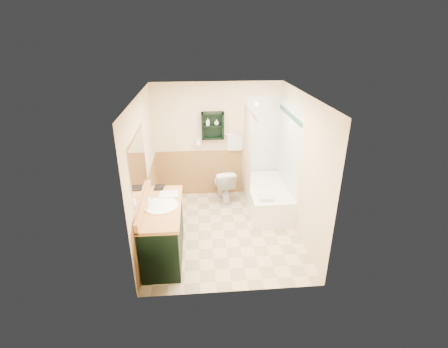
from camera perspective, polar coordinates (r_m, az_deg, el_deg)
floor at (r=5.93m, az=-0.06°, el=-9.86°), size 3.00×3.00×0.00m
back_wall at (r=6.77m, az=-1.17°, el=5.90°), size 2.60×0.04×2.40m
left_wall at (r=5.41m, az=-14.13°, el=0.38°), size 0.04×3.00×2.40m
right_wall at (r=5.61m, az=13.49°, el=1.31°), size 0.04×3.00×2.40m
ceiling at (r=5.00m, az=-0.07°, el=13.85°), size 2.60×3.00×0.04m
wainscot_left at (r=5.71m, az=-13.08°, el=-6.05°), size 2.98×2.98×1.00m
wainscot_back at (r=6.99m, az=-1.10°, el=0.35°), size 2.58×2.58×1.00m
mirror_frame at (r=4.79m, az=-14.80°, el=1.07°), size 1.30×1.30×1.00m
mirror_glass at (r=4.79m, az=-14.75°, el=1.07°), size 1.20×1.20×0.90m
tile_right at (r=6.32m, az=11.00°, el=2.66°), size 1.50×1.50×2.10m
tile_back at (r=6.92m, az=7.40°, el=4.79°), size 0.95×0.95×2.10m
tile_accent at (r=6.07m, az=11.54°, el=10.15°), size 1.50×1.50×0.10m
wall_shelf at (r=6.56m, az=-2.01°, el=8.47°), size 0.45×0.15×0.55m
hair_dryer at (r=6.68m, az=-4.56°, el=5.55°), size 0.10×0.24×0.18m
towel_bar at (r=6.69m, az=1.88°, el=7.02°), size 0.40×0.06×0.40m
curtain_rod at (r=5.88m, az=4.54°, el=11.13°), size 0.03×1.60×0.03m
shower_curtain at (r=6.29m, az=4.04°, el=3.91°), size 1.05×1.05×1.70m
vanity at (r=5.20m, az=-10.63°, el=-9.82°), size 0.59×1.40×0.89m
bathtub at (r=6.51m, az=7.58°, el=-4.15°), size 0.77×1.50×0.51m
toilet at (r=6.75m, az=-0.15°, el=-1.92°), size 0.49×0.76×0.70m
counter_towel at (r=5.23m, az=-9.63°, el=-3.65°), size 0.29×0.23×0.04m
vanity_book at (r=5.51m, az=-12.22°, el=-1.35°), size 0.16×0.03×0.22m
tub_towel at (r=5.88m, az=7.44°, el=-4.17°), size 0.25×0.21×0.07m
soap_bottle_a at (r=6.54m, az=-2.85°, el=8.85°), size 0.08×0.15×0.07m
soap_bottle_b at (r=6.54m, az=-1.31°, el=8.98°), size 0.10×0.12×0.09m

